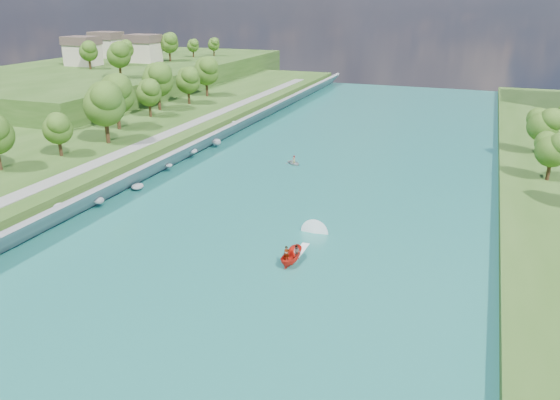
% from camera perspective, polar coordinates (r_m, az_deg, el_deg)
% --- Properties ---
extents(ground, '(260.00, 260.00, 0.00)m').
position_cam_1_polar(ground, '(60.46, -5.15, -7.38)').
color(ground, '#2D5119').
rests_on(ground, ground).
extents(river_water, '(55.00, 240.00, 0.10)m').
position_cam_1_polar(river_water, '(77.28, 1.22, -0.89)').
color(river_water, '#1A5E62').
rests_on(river_water, ground).
extents(berm_west, '(45.00, 240.00, 3.50)m').
position_cam_1_polar(berm_west, '(103.69, -25.88, 3.60)').
color(berm_west, '#2D5119').
rests_on(berm_west, ground).
extents(ridge_west, '(60.00, 120.00, 9.00)m').
position_cam_1_polar(ridge_west, '(179.69, -16.29, 12.06)').
color(ridge_west, '#2D5119').
rests_on(ridge_west, ground).
extents(riprap_bank, '(4.29, 236.00, 4.38)m').
position_cam_1_polar(riprap_bank, '(87.17, -15.32, 2.10)').
color(riprap_bank, slate).
rests_on(riprap_bank, ground).
extents(riverside_path, '(3.00, 200.00, 0.10)m').
position_cam_1_polar(riverside_path, '(91.58, -18.37, 3.79)').
color(riverside_path, gray).
rests_on(riverside_path, berm_west).
extents(ridge_houses, '(29.50, 29.50, 8.40)m').
position_cam_1_polar(ridge_houses, '(186.42, -17.22, 14.98)').
color(ridge_houses, beige).
rests_on(ridge_houses, ridge_west).
extents(trees_ridge, '(25.32, 64.04, 10.59)m').
position_cam_1_polar(trees_ridge, '(170.90, -13.97, 15.00)').
color(trees_ridge, '#2F5516').
rests_on(trees_ridge, ridge_west).
extents(motorboat, '(3.60, 19.00, 2.14)m').
position_cam_1_polar(motorboat, '(62.56, 1.60, -5.44)').
color(motorboat, red).
rests_on(motorboat, river_water).
extents(raft, '(3.77, 3.60, 1.63)m').
position_cam_1_polar(raft, '(97.68, 1.46, 3.96)').
color(raft, '#93989C').
rests_on(raft, river_water).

